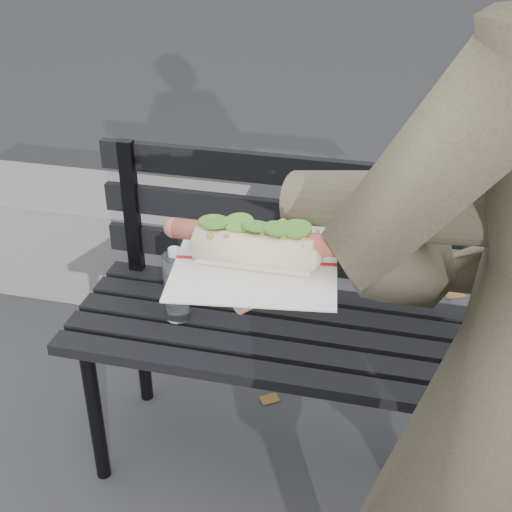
# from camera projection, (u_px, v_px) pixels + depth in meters

# --- Properties ---
(park_bench) EXTENTS (1.50, 0.44, 0.88)m
(park_bench) POSITION_uv_depth(u_px,v_px,m) (356.00, 308.00, 1.85)
(park_bench) COLOR black
(park_bench) RESTS_ON ground
(concrete_block) EXTENTS (1.20, 0.40, 0.40)m
(concrete_block) POSITION_uv_depth(u_px,v_px,m) (95.00, 236.00, 2.86)
(concrete_block) COLOR slate
(concrete_block) RESTS_ON ground
(held_hotdog) EXTENTS (0.62, 0.32, 0.20)m
(held_hotdog) POSITION_uv_depth(u_px,v_px,m) (425.00, 221.00, 0.84)
(held_hotdog) COLOR #4B4232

